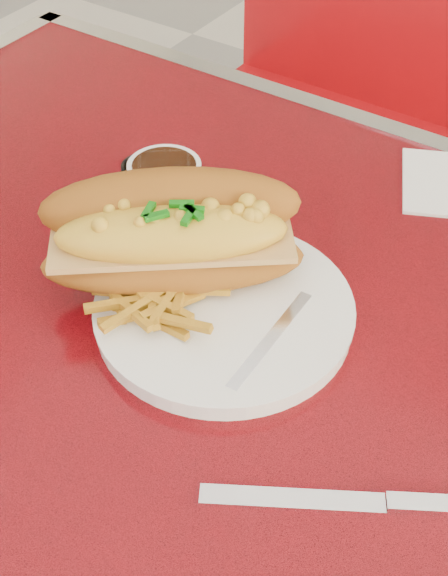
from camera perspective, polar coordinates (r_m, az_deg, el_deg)
The scene contains 8 objects.
diner_table at distance 0.87m, azimuth 0.68°, elevation -10.38°, with size 1.23×0.83×0.77m.
dinner_plate at distance 0.75m, azimuth -0.00°, elevation -1.69°, with size 0.31×0.31×0.02m.
mac_hoagie at distance 0.75m, azimuth -3.74°, elevation 3.90°, with size 0.27×0.25×0.11m.
fries_pile at distance 0.74m, azimuth -4.64°, elevation -0.28°, with size 0.10×0.09×0.03m, color gold, non-canonical shape.
fork at distance 0.73m, azimuth 4.08°, elevation -2.76°, with size 0.02×0.17×0.00m.
gravy_ramekin at distance 0.89m, azimuth -4.22°, elevation 7.64°, with size 0.10×0.10×0.04m.
sauce_cup_left at distance 0.92m, azimuth -5.66°, elevation 8.10°, with size 0.06×0.06×0.03m.
knife at distance 0.64m, azimuth 10.49°, elevation -14.76°, with size 0.20×0.13×0.01m.
Camera 1 is at (0.28, -0.44, 1.31)m, focal length 50.00 mm.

